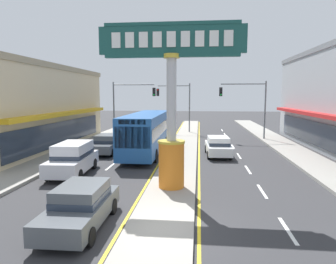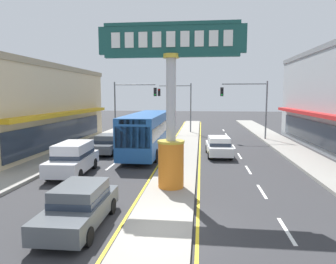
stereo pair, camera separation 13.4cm
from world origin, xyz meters
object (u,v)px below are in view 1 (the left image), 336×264
(traffic_light_median_far, at_px, (178,100))
(sedan_far_left_oncoming, at_px, (218,146))
(traffic_light_left_side, at_px, (129,100))
(sedan_mid_left_lane, at_px, (81,205))
(sedan_near_right_lane, at_px, (106,144))
(district_sign, at_px, (171,109))
(suv_near_left_lane, at_px, (158,131))
(storefront_left, at_px, (10,107))
(traffic_light_right_side, at_px, (248,100))
(suv_kerb_right, at_px, (73,158))
(bus_far_right_lane, at_px, (147,131))

(traffic_light_median_far, relative_size, sedan_far_left_oncoming, 1.42)
(traffic_light_left_side, distance_m, sedan_mid_left_lane, 23.70)
(sedan_near_right_lane, distance_m, sedan_mid_left_lane, 14.07)
(district_sign, xyz_separation_m, sedan_near_right_lane, (-6.17, 9.05, -3.28))
(district_sign, xyz_separation_m, traffic_light_median_far, (-1.33, 23.07, 0.13))
(district_sign, height_order, suv_near_left_lane, district_sign)
(district_sign, height_order, storefront_left, district_sign)
(traffic_light_right_side, distance_m, suv_kerb_right, 20.07)
(bus_far_right_lane, xyz_separation_m, suv_kerb_right, (-3.30, -7.11, -0.88))
(storefront_left, height_order, bus_far_right_lane, storefront_left)
(traffic_light_median_far, relative_size, sedan_near_right_lane, 1.43)
(sedan_mid_left_lane, bearing_deg, bus_far_right_lane, 90.00)
(storefront_left, height_order, sedan_near_right_lane, storefront_left)
(district_sign, height_order, bus_far_right_lane, district_sign)
(storefront_left, xyz_separation_m, sedan_near_right_lane, (9.06, -1.27, -2.89))
(district_sign, distance_m, suv_kerb_right, 7.30)
(suv_near_left_lane, bearing_deg, traffic_light_right_side, 7.88)
(district_sign, bearing_deg, sedan_near_right_lane, 124.28)
(storefront_left, height_order, traffic_light_median_far, storefront_left)
(traffic_light_median_far, distance_m, suv_near_left_lane, 7.60)
(sedan_near_right_lane, bearing_deg, bus_far_right_lane, 7.65)
(bus_far_right_lane, height_order, suv_kerb_right, bus_far_right_lane)
(suv_near_left_lane, bearing_deg, sedan_mid_left_lane, -90.00)
(traffic_light_left_side, bearing_deg, bus_far_right_lane, -68.40)
(district_sign, bearing_deg, sedan_mid_left_lane, -121.82)
(traffic_light_left_side, height_order, sedan_mid_left_lane, traffic_light_left_side)
(traffic_light_right_side, xyz_separation_m, suv_near_left_lane, (-9.32, -1.29, -3.26))
(traffic_light_median_far, distance_m, sedan_far_left_oncoming, 15.19)
(district_sign, xyz_separation_m, storefront_left, (-15.23, 10.32, -0.39))
(traffic_light_left_side, bearing_deg, district_sign, -70.82)
(sedan_near_right_lane, relative_size, bus_far_right_lane, 0.39)
(traffic_light_left_side, xyz_separation_m, sedan_near_right_lane, (0.28, -9.50, -3.46))
(traffic_light_left_side, height_order, sedan_near_right_lane, traffic_light_left_side)
(suv_near_left_lane, height_order, sedan_far_left_oncoming, suv_near_left_lane)
(traffic_light_right_side, xyz_separation_m, traffic_light_median_far, (-7.79, 5.43, -0.05))
(traffic_light_right_side, height_order, bus_far_right_lane, traffic_light_right_side)
(storefront_left, height_order, traffic_light_left_side, storefront_left)
(traffic_light_left_side, distance_m, sedan_near_right_lane, 10.11)
(sedan_mid_left_lane, bearing_deg, sedan_near_right_lane, 103.57)
(traffic_light_right_side, distance_m, sedan_near_right_lane, 15.66)
(suv_kerb_right, bearing_deg, traffic_light_left_side, 91.00)
(district_sign, bearing_deg, traffic_light_left_side, 109.18)
(traffic_light_median_far, distance_m, suv_kerb_right, 21.48)
(traffic_light_right_side, relative_size, sedan_near_right_lane, 1.43)
(district_sign, relative_size, suv_near_left_lane, 1.74)
(district_sign, relative_size, sedan_far_left_oncoming, 1.84)
(traffic_light_median_far, height_order, bus_far_right_lane, traffic_light_median_far)
(bus_far_right_lane, xyz_separation_m, sedan_mid_left_lane, (-0.00, -14.12, -1.08))
(traffic_light_left_side, bearing_deg, traffic_light_right_side, -4.01)
(traffic_light_left_side, bearing_deg, sedan_near_right_lane, -88.29)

